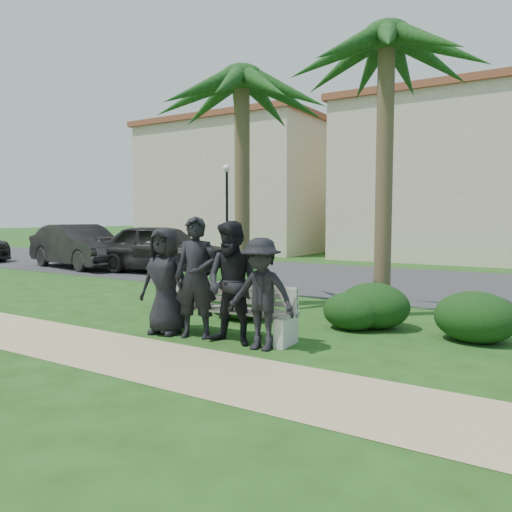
% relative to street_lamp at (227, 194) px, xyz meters
% --- Properties ---
extents(ground, '(160.00, 160.00, 0.00)m').
position_rel_street_lamp_xyz_m(ground, '(9.00, -12.00, -2.94)').
color(ground, '#204012').
rests_on(ground, ground).
extents(footpath, '(30.00, 1.60, 0.01)m').
position_rel_street_lamp_xyz_m(footpath, '(9.00, -13.80, -2.94)').
color(footpath, tan).
rests_on(footpath, ground).
extents(asphalt_street, '(160.00, 8.00, 0.01)m').
position_rel_street_lamp_xyz_m(asphalt_street, '(9.00, -4.00, -2.94)').
color(asphalt_street, '#2D2D30').
rests_on(asphalt_street, ground).
extents(stucco_bldg_left, '(10.40, 8.40, 7.30)m').
position_rel_street_lamp_xyz_m(stucco_bldg_left, '(-3.00, 6.00, 0.72)').
color(stucco_bldg_left, '#C7B495').
rests_on(stucco_bldg_left, ground).
extents(stucco_bldg_right, '(8.40, 8.40, 7.30)m').
position_rel_street_lamp_xyz_m(stucco_bldg_right, '(8.00, 6.00, 0.72)').
color(stucco_bldg_right, '#C7B495').
rests_on(stucco_bldg_right, ground).
extents(street_lamp, '(0.36, 0.36, 4.29)m').
position_rel_street_lamp_xyz_m(street_lamp, '(0.00, 0.00, 0.00)').
color(street_lamp, black).
rests_on(street_lamp, ground).
extents(park_bench, '(2.37, 0.68, 0.82)m').
position_rel_street_lamp_xyz_m(park_bench, '(8.68, -12.24, -2.57)').
color(park_bench, gray).
rests_on(park_bench, ground).
extents(man_a, '(0.92, 0.67, 1.74)m').
position_rel_street_lamp_xyz_m(man_a, '(7.73, -12.58, -2.07)').
color(man_a, black).
rests_on(man_a, ground).
extents(man_b, '(0.81, 0.67, 1.91)m').
position_rel_street_lamp_xyz_m(man_b, '(8.33, -12.52, -1.99)').
color(man_b, black).
rests_on(man_b, ground).
extents(man_c, '(0.92, 0.73, 1.85)m').
position_rel_street_lamp_xyz_m(man_c, '(9.06, -12.56, -2.02)').
color(man_c, black).
rests_on(man_c, ground).
extents(man_d, '(1.08, 0.68, 1.61)m').
position_rel_street_lamp_xyz_m(man_d, '(9.57, -12.60, -2.14)').
color(man_d, black).
rests_on(man_d, ground).
extents(hedge_a, '(1.17, 0.97, 0.76)m').
position_rel_street_lamp_xyz_m(hedge_a, '(6.23, -10.47, -2.56)').
color(hedge_a, black).
rests_on(hedge_a, ground).
extents(hedge_b, '(1.52, 1.26, 0.99)m').
position_rel_street_lamp_xyz_m(hedge_b, '(7.74, -10.48, -2.45)').
color(hedge_b, black).
rests_on(hedge_b, ground).
extents(hedge_c, '(1.32, 1.09, 0.86)m').
position_rel_street_lamp_xyz_m(hedge_c, '(8.09, -10.88, -2.51)').
color(hedge_c, black).
rests_on(hedge_c, ground).
extents(hedge_d, '(1.23, 1.02, 0.80)m').
position_rel_street_lamp_xyz_m(hedge_d, '(10.46, -10.33, -2.54)').
color(hedge_d, black).
rests_on(hedge_d, ground).
extents(hedge_e, '(1.01, 0.83, 0.66)m').
position_rel_street_lamp_xyz_m(hedge_e, '(10.19, -10.65, -2.62)').
color(hedge_e, black).
rests_on(hedge_e, ground).
extents(hedge_f, '(1.22, 1.01, 0.80)m').
position_rel_street_lamp_xyz_m(hedge_f, '(12.10, -10.44, -2.54)').
color(hedge_f, black).
rests_on(hedge_f, ground).
extents(palm_left, '(3.00, 3.00, 5.68)m').
position_rel_street_lamp_xyz_m(palm_left, '(7.40, -9.83, 1.77)').
color(palm_left, brown).
rests_on(palm_left, ground).
extents(palm_right, '(3.00, 3.00, 6.18)m').
position_rel_street_lamp_xyz_m(palm_right, '(10.24, -9.22, 2.25)').
color(palm_right, brown).
rests_on(palm_right, ground).
extents(car_a, '(5.09, 2.42, 1.68)m').
position_rel_street_lamp_xyz_m(car_a, '(1.50, -5.94, -2.10)').
color(car_a, black).
rests_on(car_a, ground).
extents(car_b, '(5.16, 2.57, 1.63)m').
position_rel_street_lamp_xyz_m(car_b, '(-2.32, -6.28, -2.13)').
color(car_b, black).
rests_on(car_b, ground).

